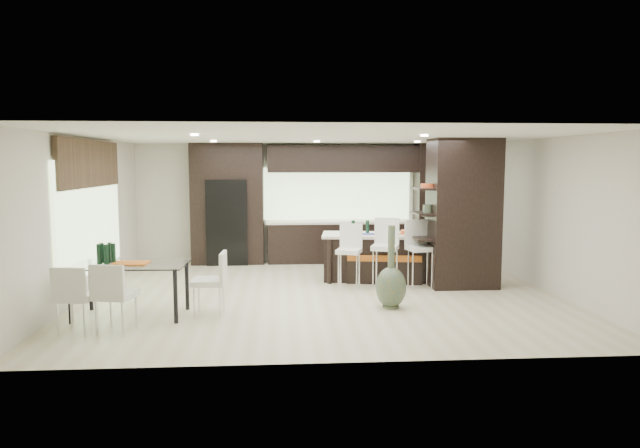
{
  "coord_description": "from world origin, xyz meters",
  "views": [
    {
      "loc": [
        -0.73,
        -9.74,
        2.26
      ],
      "look_at": [
        0.0,
        0.6,
        1.15
      ],
      "focal_mm": 32.0,
      "sensor_mm": 36.0,
      "label": 1
    }
  ],
  "objects": [
    {
      "name": "stone_accent",
      "position": [
        -3.93,
        0.2,
        2.25
      ],
      "size": [
        0.08,
        3.0,
        0.8
      ],
      "primitive_type": "cube",
      "color": "brown",
      "rests_on": "left_wall"
    },
    {
      "name": "kitchen_island",
      "position": [
        1.16,
        1.13,
        0.44
      ],
      "size": [
        2.23,
        1.17,
        0.89
      ],
      "primitive_type": "cube",
      "rotation": [
        0.0,
        0.0,
        -0.12
      ],
      "color": "black",
      "rests_on": "ground"
    },
    {
      "name": "stool_left",
      "position": [
        0.51,
        0.37,
        0.47
      ],
      "size": [
        0.53,
        0.53,
        0.94
      ],
      "primitive_type": "cube",
      "rotation": [
        0.0,
        0.0,
        -0.33
      ],
      "color": "silver",
      "rests_on": "ground"
    },
    {
      "name": "floor_vase",
      "position": [
        0.99,
        -1.09,
        0.65
      ],
      "size": [
        0.55,
        0.55,
        1.3
      ],
      "primitive_type": null,
      "rotation": [
        0.0,
        0.0,
        -0.17
      ],
      "color": "#404D36",
      "rests_on": "ground"
    },
    {
      "name": "chair_far",
      "position": [
        -3.44,
        -2.08,
        0.42
      ],
      "size": [
        0.52,
        0.52,
        0.85
      ],
      "primitive_type": "cube",
      "rotation": [
        0.0,
        0.0,
        -0.14
      ],
      "color": "silver",
      "rests_on": "ground"
    },
    {
      "name": "ceiling",
      "position": [
        0.0,
        0.0,
        2.7
      ],
      "size": [
        8.0,
        7.0,
        0.02
      ],
      "primitive_type": "cube",
      "color": "white",
      "rests_on": "ground"
    },
    {
      "name": "back_cabinetry",
      "position": [
        0.5,
        3.17,
        1.35
      ],
      "size": [
        6.8,
        0.68,
        2.7
      ],
      "primitive_type": "cube",
      "color": "black",
      "rests_on": "ground"
    },
    {
      "name": "stool_mid",
      "position": [
        1.16,
        0.35,
        0.51
      ],
      "size": [
        0.58,
        0.58,
        1.02
      ],
      "primitive_type": "cube",
      "rotation": [
        0.0,
        0.0,
        -0.34
      ],
      "color": "silver",
      "rests_on": "ground"
    },
    {
      "name": "window_back",
      "position": [
        0.6,
        3.46,
        1.55
      ],
      "size": [
        3.4,
        0.04,
        1.2
      ],
      "primitive_type": "cube",
      "color": "#B2D199",
      "rests_on": "back_wall"
    },
    {
      "name": "stool_right",
      "position": [
        1.82,
        0.35,
        0.49
      ],
      "size": [
        0.52,
        0.52,
        0.99
      ],
      "primitive_type": "cube",
      "rotation": [
        0.0,
        0.0,
        0.22
      ],
      "color": "silver",
      "rests_on": "ground"
    },
    {
      "name": "partition_column",
      "position": [
        2.6,
        0.4,
        1.35
      ],
      "size": [
        1.2,
        0.8,
        2.7
      ],
      "primitive_type": "cube",
      "color": "black",
      "rests_on": "ground"
    },
    {
      "name": "refrigerator",
      "position": [
        -1.9,
        3.12,
        0.95
      ],
      "size": [
        0.9,
        0.68,
        1.9
      ],
      "primitive_type": "cube",
      "color": "black",
      "rests_on": "ground"
    },
    {
      "name": "chair_near",
      "position": [
        -2.93,
        -2.09,
        0.44
      ],
      "size": [
        0.57,
        0.57,
        0.88
      ],
      "primitive_type": "cube",
      "rotation": [
        0.0,
        0.0,
        -0.22
      ],
      "color": "silver",
      "rests_on": "ground"
    },
    {
      "name": "chair_end",
      "position": [
        -1.79,
        -1.31,
        0.44
      ],
      "size": [
        0.5,
        0.5,
        0.88
      ],
      "primitive_type": "cube",
      "rotation": [
        0.0,
        0.0,
        1.52
      ],
      "color": "silver",
      "rests_on": "ground"
    },
    {
      "name": "back_wall",
      "position": [
        0.0,
        3.5,
        1.35
      ],
      "size": [
        8.0,
        0.02,
        2.7
      ],
      "primitive_type": "cube",
      "color": "beige",
      "rests_on": "ground"
    },
    {
      "name": "ground",
      "position": [
        0.0,
        0.0,
        0.0
      ],
      "size": [
        8.0,
        8.0,
        0.0
      ],
      "primitive_type": "plane",
      "color": "beige",
      "rests_on": "ground"
    },
    {
      "name": "window_left",
      "position": [
        -3.96,
        0.2,
        1.35
      ],
      "size": [
        0.04,
        3.2,
        1.9
      ],
      "primitive_type": "cube",
      "color": "#B2D199",
      "rests_on": "left_wall"
    },
    {
      "name": "bench",
      "position": [
        1.25,
        0.87,
        0.27
      ],
      "size": [
        1.48,
        0.78,
        0.54
      ],
      "primitive_type": "cube",
      "rotation": [
        0.0,
        0.0,
        -0.18
      ],
      "color": "black",
      "rests_on": "ground"
    },
    {
      "name": "right_wall",
      "position": [
        4.0,
        0.0,
        1.35
      ],
      "size": [
        0.02,
        7.0,
        2.7
      ],
      "primitive_type": "cube",
      "color": "beige",
      "rests_on": "ground"
    },
    {
      "name": "ceiling_spots",
      "position": [
        0.0,
        0.25,
        2.68
      ],
      "size": [
        4.0,
        3.0,
        0.02
      ],
      "primitive_type": "cube",
      "color": "white",
      "rests_on": "ceiling"
    },
    {
      "name": "left_wall",
      "position": [
        -4.0,
        0.0,
        1.35
      ],
      "size": [
        0.02,
        7.0,
        2.7
      ],
      "primitive_type": "cube",
      "color": "beige",
      "rests_on": "ground"
    },
    {
      "name": "dining_table",
      "position": [
        -2.93,
        -1.31,
        0.39
      ],
      "size": [
        1.68,
        1.0,
        0.79
      ],
      "primitive_type": "cube",
      "rotation": [
        0.0,
        0.0,
        -0.05
      ],
      "color": "white",
      "rests_on": "ground"
    }
  ]
}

